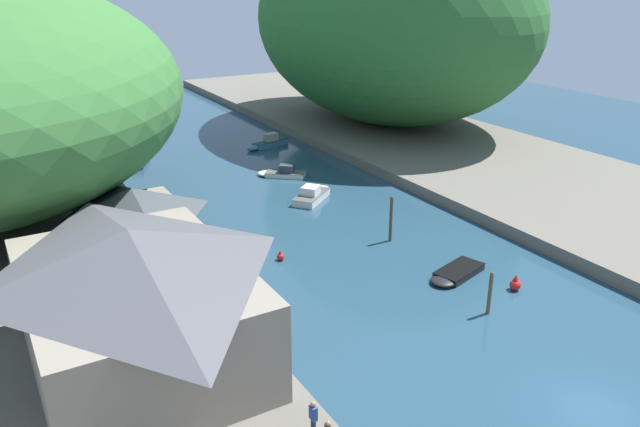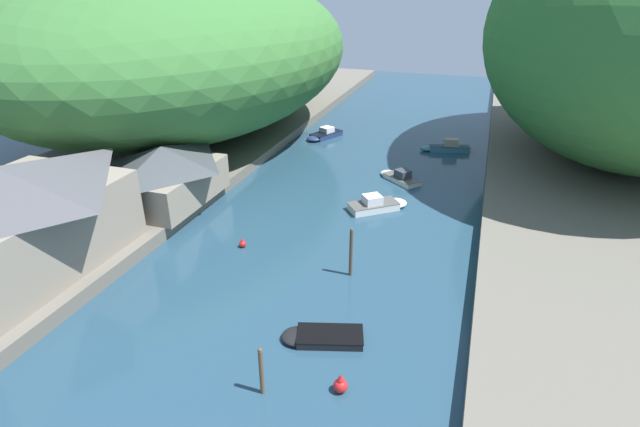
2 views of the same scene
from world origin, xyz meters
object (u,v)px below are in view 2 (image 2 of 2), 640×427
Objects in this scene: boat_mid_channel at (379,204)px; boat_navy_launch at (399,177)px; waterfront_building at (8,217)px; channel_buoy_far at (243,243)px; boat_moored_right at (320,337)px; channel_buoy_near at (341,385)px; boathouse_shed at (165,172)px; boat_near_quay at (445,148)px; boat_cabin_cruiser at (323,135)px.

boat_navy_launch is at bearing 138.31° from boat_mid_channel.
waterfront_building is 18.64× the size of channel_buoy_far.
boat_mid_channel is 6.79× the size of channel_buoy_far.
channel_buoy_far is (11.60, 8.23, -4.19)m from waterfront_building.
waterfront_building is 14.83m from channel_buoy_far.
boat_moored_right is 4.53× the size of channel_buoy_near.
boathouse_shed is at bearing 39.47° from boat_moored_right.
boat_navy_launch reaches higher than channel_buoy_far.
boat_moored_right is (0.17, -24.40, -0.13)m from boat_navy_launch.
waterfront_building reaches higher than channel_buoy_far.
boat_navy_launch is at bearing 147.79° from boat_near_quay.
boat_near_quay reaches higher than boat_mid_channel.
waterfront_building reaches higher than boat_mid_channel.
boat_mid_channel is at bearing 153.57° from boat_near_quay.
boat_cabin_cruiser reaches higher than channel_buoy_near.
boat_navy_launch is at bearing 162.22° from boat_cabin_cruiser.
boat_moored_right is 36.79m from boat_cabin_cruiser.
waterfront_building is 26.77m from boat_mid_channel.
boat_near_quay is 1.08× the size of boat_mid_channel.
waterfront_building reaches higher than boat_cabin_cruiser.
boat_near_quay is 5.31× the size of channel_buoy_near.
boathouse_shed reaches higher than channel_buoy_near.
boat_navy_launch is 6.04× the size of channel_buoy_far.
waterfront_building is 32.08m from boat_navy_launch.
boat_mid_channel is 20.58m from boat_cabin_cruiser.
channel_buoy_near reaches higher than boat_moored_right.
waterfront_building is 2.55× the size of boat_near_quay.
channel_buoy_near is (13.38, -38.20, 0.01)m from boat_cabin_cruiser.
boathouse_shed is 1.91× the size of boat_mid_channel.
boat_navy_launch is 0.97× the size of boat_moored_right.
waterfront_building is at bearing -103.87° from boathouse_shed.
boat_navy_launch is (-3.31, -10.16, -0.09)m from boat_near_quay.
boat_mid_channel reaches higher than boat_cabin_cruiser.
boat_mid_channel is (19.60, 17.77, -4.07)m from waterfront_building.
channel_buoy_far is (-10.68, 11.09, -0.11)m from channel_buoy_near.
waterfront_building is at bearing 101.76° from boat_cabin_cruiser.
waterfront_building is at bearing 172.70° from channel_buoy_near.
channel_buoy_far is (2.70, -27.11, -0.10)m from boat_cabin_cruiser.
boat_cabin_cruiser is (5.94, 23.39, -3.00)m from boathouse_shed.
boat_near_quay is at bearing 88.41° from channel_buoy_near.
boathouse_shed is at bearing -109.04° from boat_mid_channel.
channel_buoy_far is at bearing 30.85° from boat_moored_right.
boat_near_quay is 14.44m from boat_cabin_cruiser.
boat_moored_right is at bearing -34.02° from boathouse_shed.
boathouse_shed is 21.53m from boat_navy_launch.
boat_navy_launch is 4.39× the size of channel_buoy_near.
boat_moored_right is at bearing -42.63° from channel_buoy_far.
waterfront_building is 42.17m from boat_near_quay.
channel_buoy_near is at bearing -30.91° from boat_mid_channel.
boat_mid_channel is 1.09× the size of boat_moored_right.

